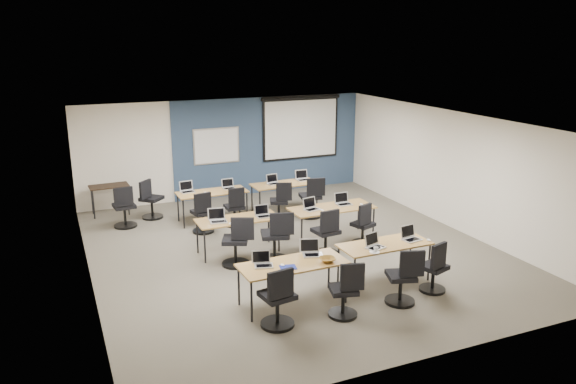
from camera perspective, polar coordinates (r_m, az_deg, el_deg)
name	(u,v)px	position (r m, az deg, el deg)	size (l,w,h in m)	color
floor	(292,250)	(11.82, 0.43, -5.89)	(8.00, 9.00, 0.02)	#6B6354
ceiling	(293,122)	(11.12, 0.46, 7.18)	(8.00, 9.00, 0.02)	white
wall_back	(226,148)	(15.51, -6.27, 4.44)	(8.00, 0.04, 2.70)	beige
wall_front	(429,269)	(7.71, 14.14, -7.64)	(8.00, 0.04, 2.70)	beige
wall_left	(85,211)	(10.51, -19.97, -1.84)	(0.04, 9.00, 2.70)	beige
wall_right	(451,170)	(13.46, 16.25, 2.19)	(0.04, 9.00, 2.70)	beige
blue_accent_panel	(269,145)	(15.89, -1.92, 4.79)	(5.50, 0.04, 2.70)	#3D5977
whiteboard	(217,146)	(15.34, -7.28, 4.66)	(1.28, 0.03, 0.98)	#B9B9B9
projector_screen	(301,124)	(16.10, 1.32, 6.88)	(2.40, 0.10, 1.82)	black
training_table_front_left	(293,266)	(9.29, 0.48, -7.50)	(1.79, 0.75, 0.73)	brown
training_table_front_right	(385,246)	(10.27, 9.80, -5.45)	(1.68, 0.70, 0.73)	#A56930
training_table_mid_left	(238,221)	(11.51, -5.11, -2.94)	(1.69, 0.70, 0.73)	brown
training_table_mid_right	(332,209)	(12.25, 4.47, -1.75)	(1.86, 0.77, 0.73)	brown
training_table_back_left	(212,194)	(13.55, -7.71, -0.17)	(1.67, 0.70, 0.73)	olive
training_table_back_right	(285,185)	(14.18, -0.36, 0.69)	(1.67, 0.70, 0.73)	#A3773C
laptop_0	(263,262)	(9.17, -2.59, -7.13)	(0.30, 0.26, 0.23)	silver
mouse_0	(283,265)	(9.17, -0.56, -7.42)	(0.06, 0.09, 0.03)	white
task_chair_0	(278,302)	(8.70, -1.01, -11.14)	(0.53, 0.53, 1.01)	black
laptop_1	(312,251)	(9.61, 2.41, -6.01)	(0.34, 0.29, 0.26)	silver
mouse_1	(329,258)	(9.47, 4.21, -6.71)	(0.05, 0.09, 0.03)	white
task_chair_1	(346,294)	(9.04, 5.87, -10.30)	(0.47, 0.47, 0.96)	black
laptop_2	(374,244)	(10.02, 8.75, -5.26)	(0.32, 0.27, 0.25)	silver
mouse_2	(381,248)	(10.01, 9.45, -5.62)	(0.06, 0.10, 0.03)	white
task_chair_2	(403,281)	(9.60, 11.64, -8.86)	(0.52, 0.51, 0.99)	black
laptop_3	(410,236)	(10.53, 12.32, -4.41)	(0.33, 0.28, 0.25)	#A1A1AD
mouse_3	(429,240)	(10.55, 14.11, -4.76)	(0.06, 0.10, 0.03)	white
task_chair_3	(435,271)	(10.14, 14.66, -7.80)	(0.47, 0.46, 0.95)	black
laptop_4	(218,218)	(11.34, -7.15, -2.68)	(0.34, 0.29, 0.26)	#B1B1B5
mouse_4	(230,224)	(11.17, -5.87, -3.21)	(0.06, 0.10, 0.04)	white
task_chair_4	(237,245)	(10.93, -5.19, -5.41)	(0.58, 0.54, 1.02)	black
laptop_5	(263,214)	(11.58, -2.56, -2.22)	(0.30, 0.26, 0.23)	#BCBCC0
mouse_5	(279,217)	(11.52, -0.88, -2.54)	(0.06, 0.09, 0.03)	white
task_chair_5	(276,241)	(11.08, -1.21, -4.96)	(0.59, 0.58, 1.05)	black
laptop_6	(311,207)	(12.04, 2.35, -1.50)	(0.33, 0.28, 0.25)	#B8B8BF
mouse_6	(322,210)	(11.97, 3.50, -1.86)	(0.06, 0.10, 0.04)	white
task_chair_6	(327,236)	(11.41, 3.94, -4.49)	(0.53, 0.53, 1.01)	black
laptop_7	(343,202)	(12.45, 5.62, -0.97)	(0.33, 0.28, 0.25)	#B1B1BB
mouse_7	(361,204)	(12.47, 7.47, -1.24)	(0.06, 0.10, 0.03)	white
task_chair_7	(363,228)	(12.06, 7.65, -3.61)	(0.48, 0.46, 0.95)	black
laptop_8	(187,189)	(13.59, -10.22, 0.27)	(0.33, 0.28, 0.25)	silver
mouse_8	(205,193)	(13.43, -8.40, -0.06)	(0.06, 0.10, 0.04)	white
task_chair_8	(203,216)	(12.82, -8.65, -2.42)	(0.49, 0.49, 0.98)	black
laptop_9	(229,186)	(13.76, -6.06, 0.60)	(0.30, 0.25, 0.23)	#A4A4AE
mouse_9	(242,188)	(13.74, -4.71, 0.42)	(0.06, 0.10, 0.03)	white
task_chair_9	(235,210)	(13.19, -5.40, -1.84)	(0.47, 0.47, 0.96)	black
laptop_10	(273,181)	(14.11, -1.52, 1.08)	(0.31, 0.26, 0.24)	#B4B4C0
mouse_10	(278,184)	(14.09, -1.05, 0.86)	(0.07, 0.10, 0.04)	white
task_chair_10	(280,204)	(13.59, -0.80, -1.24)	(0.49, 0.47, 0.95)	black
laptop_11	(303,178)	(14.48, 1.50, 1.47)	(0.34, 0.29, 0.26)	#A8A8B4
mouse_11	(312,181)	(14.38, 2.48, 1.14)	(0.06, 0.09, 0.03)	white
task_chair_11	(312,201)	(13.76, 2.41, -0.88)	(0.55, 0.55, 1.03)	black
blue_mousepad	(288,267)	(9.11, 0.01, -7.66)	(0.26, 0.22, 0.01)	navy
snack_bowl	(327,259)	(9.35, 4.02, -6.83)	(0.32, 0.32, 0.08)	brown
snack_plate	(375,252)	(9.82, 8.78, -6.05)	(0.18, 0.18, 0.01)	white
coffee_cup	(376,249)	(9.83, 8.92, -5.79)	(0.07, 0.07, 0.07)	white
utility_table	(109,189)	(14.60, -17.72, 0.29)	(0.94, 0.52, 0.75)	black
spare_chair_a	(150,202)	(14.07, -13.81, -1.03)	(0.62, 0.52, 1.00)	black
spare_chair_b	(125,210)	(13.57, -16.27, -1.79)	(0.53, 0.53, 1.01)	black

